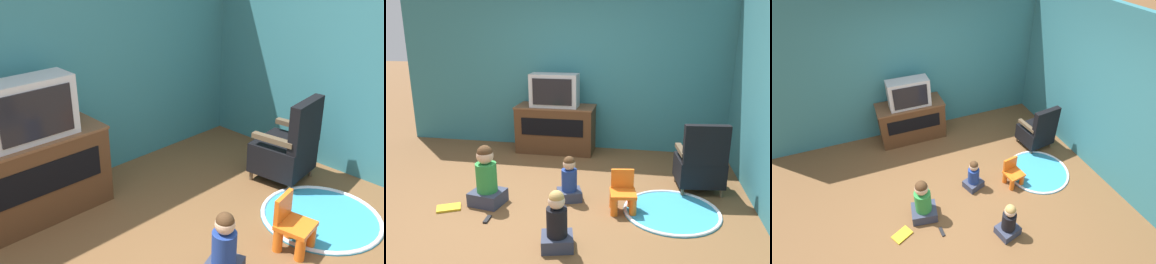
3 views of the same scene
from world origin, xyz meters
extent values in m
cube|color=teal|center=(-0.28, 2.28, 1.31)|extent=(5.43, 0.12, 2.63)
cube|color=#4C2D19|center=(-0.33, 1.94, 0.37)|extent=(1.20, 0.52, 0.74)
cube|color=brown|center=(-0.33, 1.94, 0.73)|extent=(1.23, 0.53, 0.02)
cube|color=black|center=(-0.33, 1.68, 0.46)|extent=(0.96, 0.01, 0.27)
cube|color=#B7B7BC|center=(-0.33, 1.88, 0.99)|extent=(0.73, 0.30, 0.51)
cube|color=black|center=(-0.33, 1.73, 0.99)|extent=(0.60, 0.02, 0.40)
cylinder|color=brown|center=(1.94, 1.08, 0.05)|extent=(0.04, 0.04, 0.10)
cylinder|color=brown|center=(1.49, 1.02, 0.05)|extent=(0.04, 0.04, 0.10)
cylinder|color=brown|center=(2.00, 0.65, 0.05)|extent=(0.04, 0.04, 0.10)
cylinder|color=brown|center=(1.55, 0.60, 0.05)|extent=(0.04, 0.04, 0.10)
cube|color=black|center=(1.75, 0.84, 0.25)|extent=(0.59, 0.57, 0.31)
cube|color=black|center=(1.77, 0.62, 0.64)|extent=(0.52, 0.16, 0.47)
cube|color=brown|center=(1.98, 0.86, 0.51)|extent=(0.12, 0.44, 0.05)
cube|color=brown|center=(1.52, 0.81, 0.51)|extent=(0.12, 0.44, 0.05)
cylinder|color=orange|center=(0.79, -0.02, 0.12)|extent=(0.08, 0.08, 0.23)
cylinder|color=orange|center=(0.99, 0.01, 0.12)|extent=(0.08, 0.08, 0.23)
cylinder|color=orange|center=(0.76, 0.16, 0.12)|extent=(0.08, 0.08, 0.23)
cylinder|color=orange|center=(0.96, 0.19, 0.12)|extent=(0.08, 0.08, 0.23)
cube|color=orange|center=(0.87, 0.08, 0.21)|extent=(0.32, 0.30, 0.04)
cube|color=orange|center=(0.86, 0.20, 0.34)|extent=(0.25, 0.08, 0.22)
cylinder|color=teal|center=(1.40, 0.16, 0.01)|extent=(1.05, 1.05, 0.01)
torus|color=silver|center=(1.40, 0.16, 0.01)|extent=(1.05, 1.05, 0.04)
cylinder|color=navy|center=(0.24, 0.26, 0.25)|extent=(0.18, 0.18, 0.26)
sphere|color=#D8AD8C|center=(0.24, 0.26, 0.44)|extent=(0.14, 0.14, 0.14)
sphere|color=#472D19|center=(0.24, 0.26, 0.47)|extent=(0.13, 0.13, 0.13)
camera|label=1|loc=(-1.71, -1.45, 2.25)|focal=42.00mm
camera|label=2|loc=(1.08, -3.64, 1.98)|focal=35.00mm
camera|label=3|loc=(-1.15, -2.81, 3.61)|focal=28.00mm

